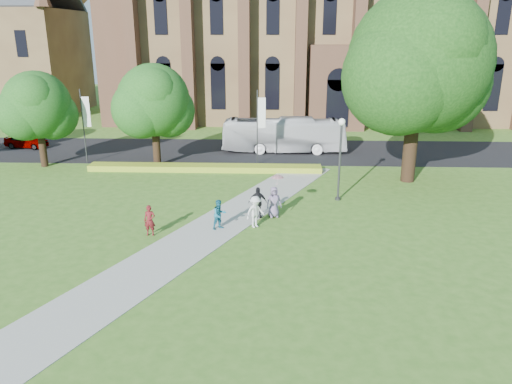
{
  "coord_description": "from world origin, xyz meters",
  "views": [
    {
      "loc": [
        3.49,
        -23.97,
        10.22
      ],
      "look_at": [
        2.4,
        2.93,
        1.6
      ],
      "focal_mm": 35.0,
      "sensor_mm": 36.0,
      "label": 1
    }
  ],
  "objects_px": {
    "large_tree": "(418,62)",
    "pedestrian_0": "(150,220)",
    "streetlamp": "(340,150)",
    "car_0": "(26,141)",
    "tour_coach": "(284,135)"
  },
  "relations": [
    {
      "from": "streetlamp",
      "to": "car_0",
      "type": "height_order",
      "value": "streetlamp"
    },
    {
      "from": "tour_coach",
      "to": "pedestrian_0",
      "type": "relative_size",
      "value": 6.69
    },
    {
      "from": "streetlamp",
      "to": "tour_coach",
      "type": "distance_m",
      "value": 13.84
    },
    {
      "from": "streetlamp",
      "to": "pedestrian_0",
      "type": "distance_m",
      "value": 12.56
    },
    {
      "from": "streetlamp",
      "to": "large_tree",
      "type": "xyz_separation_m",
      "value": [
        5.5,
        4.5,
        5.07
      ]
    },
    {
      "from": "large_tree",
      "to": "tour_coach",
      "type": "distance_m",
      "value": 14.2
    },
    {
      "from": "pedestrian_0",
      "to": "streetlamp",
      "type": "bearing_deg",
      "value": 31.45
    },
    {
      "from": "streetlamp",
      "to": "large_tree",
      "type": "relative_size",
      "value": 0.4
    },
    {
      "from": "streetlamp",
      "to": "car_0",
      "type": "xyz_separation_m",
      "value": [
        -27.1,
        13.98,
        -2.6
      ]
    },
    {
      "from": "car_0",
      "to": "pedestrian_0",
      "type": "height_order",
      "value": "pedestrian_0"
    },
    {
      "from": "streetlamp",
      "to": "car_0",
      "type": "distance_m",
      "value": 30.61
    },
    {
      "from": "large_tree",
      "to": "pedestrian_0",
      "type": "xyz_separation_m",
      "value": [
        -16.06,
        -10.85,
        -7.51
      ]
    },
    {
      "from": "large_tree",
      "to": "car_0",
      "type": "height_order",
      "value": "large_tree"
    },
    {
      "from": "pedestrian_0",
      "to": "tour_coach",
      "type": "bearing_deg",
      "value": 70.16
    },
    {
      "from": "streetlamp",
      "to": "pedestrian_0",
      "type": "height_order",
      "value": "streetlamp"
    }
  ]
}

